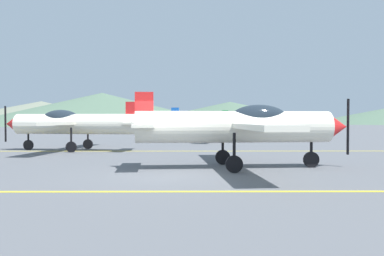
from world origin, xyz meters
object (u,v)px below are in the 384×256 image
at_px(airplane_back, 194,121).
at_px(airplane_near, 242,126).
at_px(airplane_far, 217,122).
at_px(airplane_mid, 71,123).

bearing_deg(airplane_back, airplane_near, -87.13).
height_order(airplane_near, airplane_back, same).
bearing_deg(airplane_far, airplane_back, 98.59).
height_order(airplane_near, airplane_far, same).
relative_size(airplane_near, airplane_back, 1.00).
relative_size(airplane_mid, airplane_far, 1.01).
xyz_separation_m(airplane_near, airplane_mid, (-8.89, 8.03, 0.00)).
relative_size(airplane_near, airplane_mid, 1.00).
xyz_separation_m(airplane_far, airplane_back, (-1.78, 11.81, 0.00)).
height_order(airplane_far, airplane_back, same).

